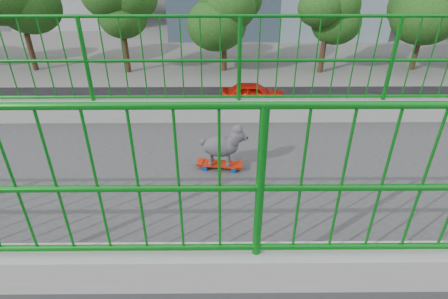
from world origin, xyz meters
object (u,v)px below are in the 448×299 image
at_px(poodle, 222,145).
at_px(car_4, 253,94).
at_px(skateboard, 220,164).
at_px(car_2, 83,141).

xyz_separation_m(poodle, car_4, (-18.67, 2.10, -6.58)).
height_order(skateboard, poodle, poodle).
bearing_deg(skateboard, car_4, -178.53).
bearing_deg(car_2, poodle, -150.42).
relative_size(skateboard, poodle, 0.98).
xyz_separation_m(skateboard, poodle, (0.00, 0.03, 0.25)).
height_order(poodle, car_2, poodle).
bearing_deg(car_2, car_4, -54.78).
xyz_separation_m(poodle, car_2, (-12.27, -6.96, -6.61)).
bearing_deg(car_4, car_2, 125.22).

